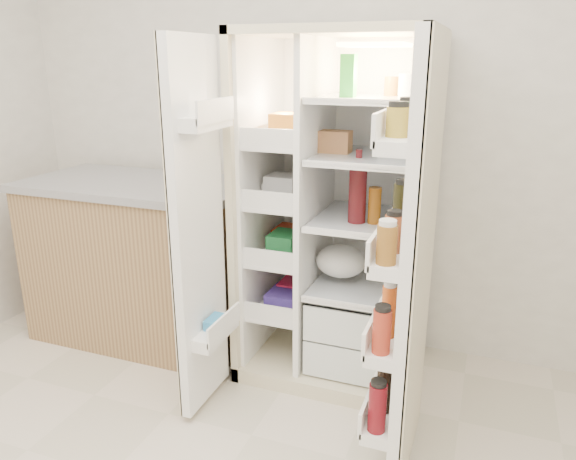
% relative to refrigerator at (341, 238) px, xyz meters
% --- Properties ---
extents(wall_back, '(4.00, 0.02, 2.70)m').
position_rel_refrigerator_xyz_m(wall_back, '(-0.20, 0.35, 0.61)').
color(wall_back, white).
rests_on(wall_back, floor).
extents(refrigerator, '(0.92, 0.70, 1.80)m').
position_rel_refrigerator_xyz_m(refrigerator, '(0.00, 0.00, 0.00)').
color(refrigerator, beige).
rests_on(refrigerator, floor).
extents(freezer_door, '(0.15, 0.40, 1.72)m').
position_rel_refrigerator_xyz_m(freezer_door, '(-0.51, -0.60, 0.15)').
color(freezer_door, white).
rests_on(freezer_door, floor).
extents(fridge_door, '(0.17, 0.58, 1.72)m').
position_rel_refrigerator_xyz_m(fridge_door, '(0.47, -0.69, 0.13)').
color(fridge_door, white).
rests_on(fridge_door, floor).
extents(kitchen_counter, '(1.35, 0.72, 0.98)m').
position_rel_refrigerator_xyz_m(kitchen_counter, '(-1.21, -0.09, -0.25)').
color(kitchen_counter, '#9B7C4D').
rests_on(kitchen_counter, floor).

